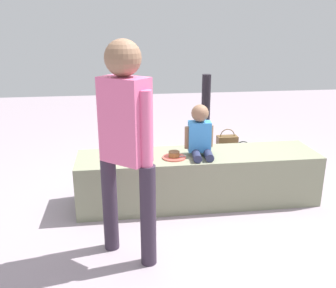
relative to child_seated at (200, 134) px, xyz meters
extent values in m
plane|color=#9E8F99|center=(0.00, 0.04, -0.71)|extent=(12.00, 12.00, 0.00)
cube|color=gray|center=(0.00, 0.04, -0.46)|extent=(2.31, 0.57, 0.50)
cylinder|color=#2A2F4F|center=(-0.05, -0.10, -0.18)|extent=(0.10, 0.25, 0.08)
cylinder|color=#2A2F4F|center=(0.07, -0.09, -0.18)|extent=(0.10, 0.25, 0.08)
cube|color=#3B8FE2|center=(0.00, 0.02, -0.03)|extent=(0.22, 0.15, 0.28)
sphere|color=#8C664C|center=(0.00, 0.02, 0.19)|extent=(0.16, 0.16, 0.16)
cylinder|color=#8C664C|center=(-0.12, 0.01, -0.04)|extent=(0.05, 0.05, 0.21)
cylinder|color=#8C664C|center=(0.11, 0.03, -0.04)|extent=(0.05, 0.05, 0.21)
cylinder|color=#312636|center=(-0.57, -0.91, -0.33)|extent=(0.11, 0.11, 0.77)
cylinder|color=#312636|center=(-0.84, -0.67, -0.33)|extent=(0.11, 0.11, 0.77)
cube|color=#E36292|center=(-0.70, -0.79, 0.35)|extent=(0.37, 0.36, 0.59)
sphere|color=#8C664C|center=(-0.70, -0.79, 0.77)|extent=(0.24, 0.24, 0.24)
cylinder|color=#E36292|center=(-0.57, -0.90, 0.30)|extent=(0.09, 0.09, 0.55)
cylinder|color=#E36292|center=(-0.83, -0.68, 0.30)|extent=(0.09, 0.09, 0.55)
cylinder|color=#E0594C|center=(-0.25, -0.04, -0.21)|extent=(0.22, 0.22, 0.01)
cylinder|color=olive|center=(-0.25, -0.04, -0.18)|extent=(0.10, 0.10, 0.04)
cylinder|color=brown|center=(-0.25, -0.04, -0.15)|extent=(0.10, 0.10, 0.01)
cube|color=silver|center=(-0.19, -0.05, -0.20)|extent=(0.11, 0.04, 0.00)
cube|color=#B259BF|center=(-0.78, 1.18, -0.55)|extent=(0.20, 0.12, 0.33)
torus|color=white|center=(-0.82, 1.18, -0.38)|extent=(0.08, 0.01, 0.08)
torus|color=white|center=(-0.73, 1.18, -0.38)|extent=(0.08, 0.01, 0.08)
cylinder|color=black|center=(0.34, 1.21, -0.69)|extent=(0.36, 0.36, 0.04)
cylinder|color=black|center=(0.34, 1.21, -0.14)|extent=(0.11, 0.11, 1.06)
cylinder|color=silver|center=(0.11, 0.99, -0.63)|extent=(0.06, 0.06, 0.16)
cone|color=silver|center=(0.11, 0.99, -0.54)|extent=(0.06, 0.06, 0.03)
cylinder|color=blue|center=(0.11, 0.99, -0.51)|extent=(0.03, 0.03, 0.02)
cube|color=white|center=(-0.38, 0.85, -0.65)|extent=(0.35, 0.34, 0.11)
cube|color=black|center=(0.73, 0.86, -0.60)|extent=(0.29, 0.13, 0.23)
torus|color=black|center=(0.73, 0.86, -0.48)|extent=(0.22, 0.01, 0.22)
cube|color=brown|center=(0.71, 1.42, -0.59)|extent=(0.27, 0.14, 0.24)
torus|color=brown|center=(0.71, 1.42, -0.47)|extent=(0.20, 0.01, 0.20)
camera|label=1|loc=(-0.75, -3.26, 0.97)|focal=39.90mm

